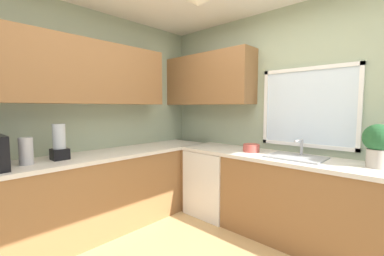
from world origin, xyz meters
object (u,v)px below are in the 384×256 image
object	(u,v)px
potted_plant	(378,143)
blender_appliance	(59,144)
kettle	(26,151)
bowl	(251,148)
sink_assembly	(296,157)
dishwasher	(215,182)

from	to	relation	value
potted_plant	blender_appliance	distance (m)	2.96
kettle	blender_appliance	world-z (taller)	blender_appliance
bowl	blender_appliance	world-z (taller)	blender_appliance
kettle	sink_assembly	world-z (taller)	kettle
kettle	blender_appliance	size ratio (longest dim) A/B	0.69
dishwasher	potted_plant	xyz separation A→B (m)	(1.71, 0.08, 0.68)
kettle	blender_appliance	bearing A→B (deg)	93.92
dishwasher	bowl	size ratio (longest dim) A/B	4.40
dishwasher	kettle	xyz separation A→B (m)	(-0.64, -1.97, 0.59)
bowl	sink_assembly	bearing A→B (deg)	0.78
kettle	dishwasher	bearing A→B (deg)	72.03
bowl	blender_appliance	xyz separation A→B (m)	(-1.18, -1.71, 0.12)
sink_assembly	blender_appliance	distance (m)	2.42
kettle	potted_plant	bearing A→B (deg)	41.12
dishwasher	kettle	distance (m)	2.16
bowl	kettle	bearing A→B (deg)	-120.07
kettle	sink_assembly	distance (m)	2.62
bowl	blender_appliance	bearing A→B (deg)	-124.58
dishwasher	sink_assembly	size ratio (longest dim) A/B	1.53
sink_assembly	potted_plant	xyz separation A→B (m)	(0.67, 0.04, 0.21)
bowl	blender_appliance	size ratio (longest dim) A/B	0.53
dishwasher	blender_appliance	world-z (taller)	blender_appliance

